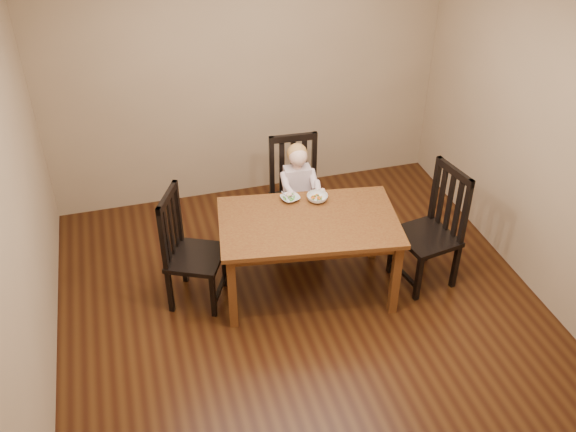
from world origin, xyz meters
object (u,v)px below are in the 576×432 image
object	(u,v)px
dining_table	(309,229)
toddler	(298,186)
chair_child	(296,195)
chair_right	(432,230)
chair_left	(189,251)
bowl_veg	(317,198)
bowl_peas	(290,198)

from	to	relation	value
dining_table	toddler	xyz separation A→B (m)	(0.10, 0.66, 0.01)
chair_child	chair_right	bearing A→B (deg)	141.72
chair_left	toddler	distance (m)	1.19
chair_child	toddler	xyz separation A→B (m)	(-0.00, -0.05, 0.14)
chair_left	bowl_veg	xyz separation A→B (m)	(1.13, 0.10, 0.26)
chair_right	bowl_peas	world-z (taller)	chair_right
chair_left	chair_right	bearing A→B (deg)	106.98
bowl_peas	toddler	bearing A→B (deg)	63.31
chair_left	bowl_veg	size ratio (longest dim) A/B	5.82
dining_table	bowl_peas	bearing A→B (deg)	101.09
dining_table	chair_left	bearing A→B (deg)	170.67
bowl_peas	chair_left	bearing A→B (deg)	-169.57
chair_left	bowl_veg	world-z (taller)	chair_left
toddler	chair_child	bearing A→B (deg)	-90.00
chair_child	bowl_veg	size ratio (longest dim) A/B	5.99
chair_child	bowl_peas	bearing A→B (deg)	69.44
dining_table	chair_right	distance (m)	1.08
dining_table	toddler	world-z (taller)	toddler
toddler	bowl_veg	size ratio (longest dim) A/B	3.03
toddler	bowl_peas	xyz separation A→B (m)	(-0.16, -0.33, 0.10)
toddler	bowl_peas	distance (m)	0.38
chair_child	chair_left	xyz separation A→B (m)	(-1.08, -0.55, -0.01)
chair_left	toddler	size ratio (longest dim) A/B	1.92
chair_child	toddler	size ratio (longest dim) A/B	1.97
chair_child	chair_left	world-z (taller)	chair_child
chair_child	chair_right	world-z (taller)	chair_right
toddler	chair_right	bearing A→B (deg)	143.67
toddler	bowl_veg	xyz separation A→B (m)	(0.06, -0.40, 0.11)
bowl_peas	chair_right	bearing A→B (deg)	-22.50
chair_child	dining_table	bearing A→B (deg)	84.87
chair_right	bowl_peas	distance (m)	1.24
chair_child	bowl_peas	world-z (taller)	chair_child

